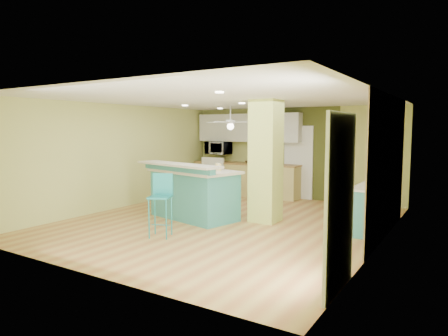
{
  "coord_description": "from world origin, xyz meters",
  "views": [
    {
      "loc": [
        4.24,
        -6.87,
        1.9
      ],
      "look_at": [
        -0.3,
        0.4,
        1.07
      ],
      "focal_mm": 32.0,
      "sensor_mm": 36.0,
      "label": 1
    }
  ],
  "objects_px": {
    "peninsula": "(193,192)",
    "canister": "(218,167)",
    "bar_stool": "(161,194)",
    "side_counter": "(371,209)",
    "fruit_bowl": "(250,162)"
  },
  "relations": [
    {
      "from": "side_counter",
      "to": "fruit_bowl",
      "type": "height_order",
      "value": "fruit_bowl"
    },
    {
      "from": "peninsula",
      "to": "fruit_bowl",
      "type": "xyz_separation_m",
      "value": [
        -0.36,
        3.21,
        0.41
      ]
    },
    {
      "from": "bar_stool",
      "to": "side_counter",
      "type": "xyz_separation_m",
      "value": [
        3.12,
        2.29,
        -0.31
      ]
    },
    {
      "from": "side_counter",
      "to": "fruit_bowl",
      "type": "bearing_deg",
      "value": 148.24
    },
    {
      "from": "bar_stool",
      "to": "canister",
      "type": "distance_m",
      "value": 1.66
    },
    {
      "from": "peninsula",
      "to": "side_counter",
      "type": "relative_size",
      "value": 1.74
    },
    {
      "from": "peninsula",
      "to": "fruit_bowl",
      "type": "relative_size",
      "value": 8.97
    },
    {
      "from": "bar_stool",
      "to": "fruit_bowl",
      "type": "height_order",
      "value": "bar_stool"
    },
    {
      "from": "peninsula",
      "to": "side_counter",
      "type": "xyz_separation_m",
      "value": [
        3.49,
        0.83,
        -0.12
      ]
    },
    {
      "from": "bar_stool",
      "to": "canister",
      "type": "xyz_separation_m",
      "value": [
        0.17,
        1.61,
        0.37
      ]
    },
    {
      "from": "bar_stool",
      "to": "canister",
      "type": "bearing_deg",
      "value": 61.44
    },
    {
      "from": "side_counter",
      "to": "peninsula",
      "type": "bearing_deg",
      "value": -166.58
    },
    {
      "from": "side_counter",
      "to": "canister",
      "type": "relative_size",
      "value": 9.0
    },
    {
      "from": "peninsula",
      "to": "fruit_bowl",
      "type": "bearing_deg",
      "value": 109.56
    },
    {
      "from": "peninsula",
      "to": "canister",
      "type": "xyz_separation_m",
      "value": [
        0.53,
        0.15,
        0.56
      ]
    }
  ]
}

